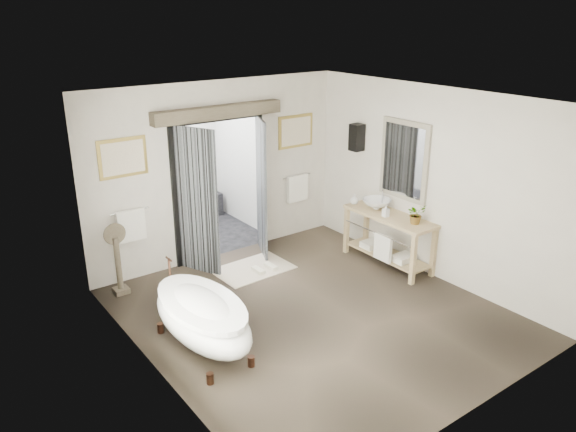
# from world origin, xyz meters

# --- Properties ---
(ground_plane) EXTENTS (5.00, 5.00, 0.00)m
(ground_plane) POSITION_xyz_m (0.00, 0.00, 0.00)
(ground_plane) COLOR brown
(room_shell) EXTENTS (4.52, 5.02, 2.91)m
(room_shell) POSITION_xyz_m (-0.04, -0.11, 1.86)
(room_shell) COLOR beige
(room_shell) RESTS_ON ground_plane
(shower_room) EXTENTS (2.22, 2.01, 2.51)m
(shower_room) POSITION_xyz_m (0.00, 3.99, 0.91)
(shower_room) COLOR black
(shower_room) RESTS_ON ground_plane
(back_wall_dressing) EXTENTS (3.82, 0.77, 2.52)m
(back_wall_dressing) POSITION_xyz_m (0.00, 2.32, 1.56)
(back_wall_dressing) COLOR black
(back_wall_dressing) RESTS_ON ground_plane
(clawfoot_tub) EXTENTS (0.83, 1.85, 0.90)m
(clawfoot_tub) POSITION_xyz_m (-1.61, 0.16, 0.44)
(clawfoot_tub) COLOR #3B2217
(clawfoot_tub) RESTS_ON ground_plane
(vanity) EXTENTS (0.57, 1.60, 0.85)m
(vanity) POSITION_xyz_m (1.95, 0.55, 0.51)
(vanity) COLOR tan
(vanity) RESTS_ON ground_plane
(pedestal_mirror) EXTENTS (0.32, 0.21, 1.09)m
(pedestal_mirror) POSITION_xyz_m (-1.89, 2.16, 0.47)
(pedestal_mirror) COLOR brown
(pedestal_mirror) RESTS_ON ground_plane
(rug) EXTENTS (1.22, 0.83, 0.01)m
(rug) POSITION_xyz_m (0.09, 1.67, 0.01)
(rug) COLOR beige
(rug) RESTS_ON ground_plane
(slippers) EXTENTS (0.35, 0.27, 0.05)m
(slippers) POSITION_xyz_m (0.22, 1.53, 0.04)
(slippers) COLOR beige
(slippers) RESTS_ON rug
(basin) EXTENTS (0.59, 0.59, 0.16)m
(basin) POSITION_xyz_m (2.01, 0.89, 0.93)
(basin) COLOR white
(basin) RESTS_ON vanity
(plant) EXTENTS (0.33, 0.30, 0.31)m
(plant) POSITION_xyz_m (2.00, 0.05, 1.01)
(plant) COLOR gray
(plant) RESTS_ON vanity
(soap_bottle_a) EXTENTS (0.09, 0.09, 0.20)m
(soap_bottle_a) POSITION_xyz_m (1.86, 0.54, 0.95)
(soap_bottle_a) COLOR gray
(soap_bottle_a) RESTS_ON vanity
(soap_bottle_b) EXTENTS (0.16, 0.16, 0.17)m
(soap_bottle_b) POSITION_xyz_m (1.87, 1.28, 0.93)
(soap_bottle_b) COLOR gray
(soap_bottle_b) RESTS_ON vanity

